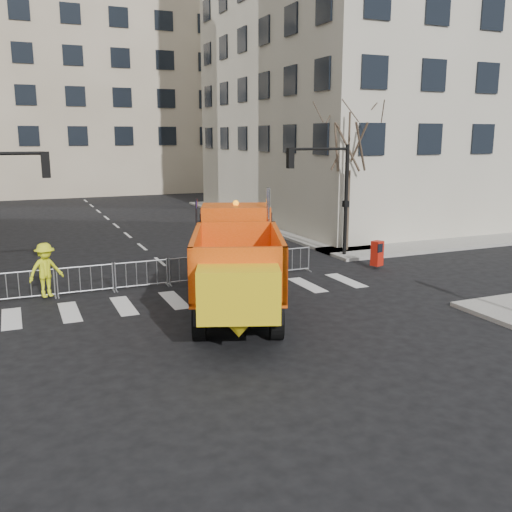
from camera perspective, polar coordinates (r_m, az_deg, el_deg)
name	(u,v)px	position (r m, az deg, el deg)	size (l,w,h in m)	color
ground	(264,346)	(16.16, 0.86, -9.04)	(120.00, 120.00, 0.00)	black
sidewalk_back	(181,277)	(23.80, -7.53, -2.06)	(64.00, 5.00, 0.15)	gray
building_far	(65,76)	(66.36, -18.60, 16.68)	(30.00, 18.00, 24.00)	tan
traffic_light_right	(346,202)	(27.68, 8.98, 5.37)	(0.18, 0.18, 5.40)	black
crowd_barriers	(168,272)	(22.66, -8.76, -1.57)	(12.60, 0.60, 1.10)	#9EA0A5
street_tree	(348,178)	(28.80, 9.17, 7.71)	(3.00, 3.00, 7.50)	#382B21
plow_truck	(237,261)	(18.63, -1.93, -0.46)	(6.25, 10.68, 4.03)	black
cop_a	(235,262)	(22.80, -2.12, -0.61)	(0.61, 0.40, 1.68)	black
cop_b	(224,262)	(22.63, -3.20, -0.60)	(0.86, 0.67, 1.76)	black
cop_c	(261,256)	(23.18, 0.46, 0.03)	(1.18, 0.49, 2.01)	black
worker	(46,270)	(21.54, -20.29, -1.32)	(1.26, 0.72, 1.95)	yellow
newspaper_box	(377,253)	(25.74, 12.02, 0.26)	(0.45, 0.40, 1.10)	red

